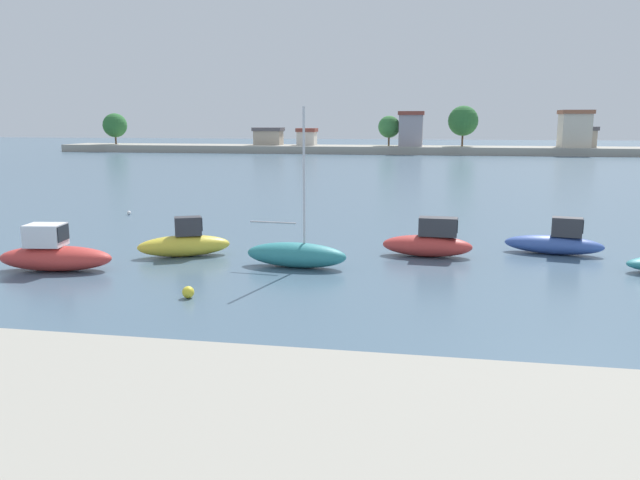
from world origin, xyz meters
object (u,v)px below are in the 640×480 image
moored_boat_5 (429,242)px  mooring_buoy_0 (129,213)px  moored_boat_2 (54,254)px  moored_boat_4 (296,254)px  moored_boat_6 (556,242)px  mooring_buoy_1 (188,292)px  moored_boat_3 (185,243)px

moored_boat_5 → mooring_buoy_0: bearing=157.1°
moored_boat_2 → moored_boat_4: size_ratio=0.73×
moored_boat_6 → mooring_buoy_1: size_ratio=10.81×
moored_boat_5 → moored_boat_3: bearing=-167.0°
moored_boat_6 → moored_boat_3: bearing=-157.7°
moored_boat_2 → mooring_buoy_1: bearing=-30.5°
moored_boat_3 → moored_boat_6: size_ratio=0.94×
moored_boat_3 → moored_boat_6: (16.82, 3.52, -0.03)m
moored_boat_3 → moored_boat_6: 17.18m
mooring_buoy_0 → mooring_buoy_1: 21.25m
moored_boat_5 → mooring_buoy_1: (-8.24, -8.45, -0.44)m
mooring_buoy_1 → moored_boat_3: bearing=113.1°
mooring_buoy_0 → mooring_buoy_1: (11.39, -17.94, 0.08)m
moored_boat_3 → mooring_buoy_1: moored_boat_3 is taller
moored_boat_4 → mooring_buoy_1: size_ratio=15.85×
moored_boat_2 → moored_boat_3: bearing=32.3°
moored_boat_5 → mooring_buoy_0: (-19.63, 9.49, -0.52)m
moored_boat_2 → moored_boat_6: size_ratio=1.07×
moored_boat_6 → mooring_buoy_0: (-25.43, 7.93, -0.43)m
moored_boat_2 → mooring_buoy_1: 7.61m
moored_boat_2 → mooring_buoy_0: 15.68m
moored_boat_4 → moored_boat_3: bearing=172.3°
moored_boat_6 → mooring_buoy_0: moored_boat_6 is taller
moored_boat_2 → moored_boat_4: (9.73, 2.37, -0.12)m
moored_boat_3 → moored_boat_6: moored_boat_3 is taller
moored_boat_4 → moored_boat_2: bearing=-161.5°
moored_boat_2 → moored_boat_5: size_ratio=1.18×
moored_boat_4 → mooring_buoy_1: (-2.72, -5.27, -0.35)m
moored_boat_2 → moored_boat_5: (15.26, 5.55, -0.03)m
moored_boat_4 → mooring_buoy_1: moored_boat_4 is taller
moored_boat_3 → moored_boat_4: bearing=-37.6°
moored_boat_5 → moored_boat_6: (5.80, 1.57, -0.08)m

